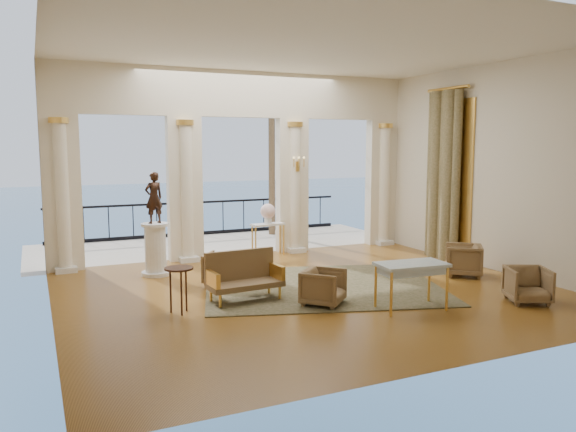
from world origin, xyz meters
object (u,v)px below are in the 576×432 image
armchair_b (528,283)px  armchair_c (463,258)px  settee (243,276)px  side_table (179,274)px  armchair_a (323,285)px  pedestal (155,250)px  console_table (268,229)px  game_table (412,268)px  statue (154,198)px  armchair_d (223,267)px

armchair_b → armchair_c: 2.10m
settee → side_table: bearing=-169.7°
armchair_c → armchair_a: bearing=-40.5°
settee → side_table: (-1.22, -0.31, 0.22)m
pedestal → console_table: pedestal is taller
game_table → pedestal: size_ratio=1.08×
statue → armchair_d: bearing=112.9°
armchair_d → game_table: (2.32, -2.94, 0.36)m
armchair_c → armchair_d: (-4.82, 1.40, -0.02)m
armchair_b → pedestal: (-5.48, 4.79, 0.19)m
game_table → armchair_c: bearing=36.8°
pedestal → side_table: size_ratio=1.46×
statue → side_table: statue is taller
armchair_a → armchair_b: bearing=-66.0°
armchair_b → side_table: (-5.67, 1.92, 0.31)m
armchair_a → armchair_c: bearing=-33.0°
armchair_d → side_table: (-1.25, -1.54, 0.30)m
pedestal → statue: statue is taller
game_table → armchair_a: bearing=150.8°
settee → armchair_a: bearing=-41.7°
armchair_a → statue: (-2.17, 3.43, 1.30)m
settee → pedestal: bearing=108.0°
armchair_c → pedestal: (-5.88, 2.73, 0.17)m
armchair_b → statue: bearing=165.5°
armchair_d → console_table: bearing=-93.1°
game_table → console_table: size_ratio=1.37×
armchair_a → game_table: 1.52m
game_table → statue: size_ratio=1.12×
armchair_a → game_table: game_table is taller
game_table → statue: (-3.38, 4.26, 0.94)m
console_table → side_table: bearing=-136.2°
armchair_d → console_table: (1.92, 2.33, 0.32)m
armchair_b → settee: size_ratio=0.51×
armchair_c → pedestal: pedestal is taller
armchair_a → armchair_c: armchair_c is taller
settee → pedestal: size_ratio=1.22×
armchair_b → statue: statue is taller
statue → side_table: 3.04m
settee → side_table: size_ratio=1.78×
settee → game_table: 2.92m
armchair_c → game_table: size_ratio=0.61×
armchair_c → settee: bearing=-53.3°
side_table → armchair_d: bearing=50.9°
pedestal → armchair_d: bearing=-51.2°
game_table → statue: statue is taller
armchair_c → game_table: bearing=-19.6°
settee → game_table: bearing=-40.1°
armchair_d → settee: size_ratio=0.52×
settee → pedestal: pedestal is taller
armchair_c → console_table: size_ratio=0.84×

